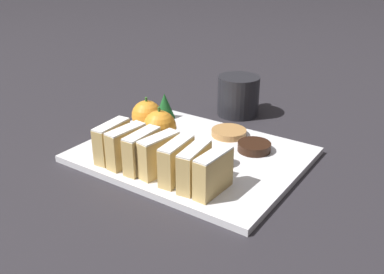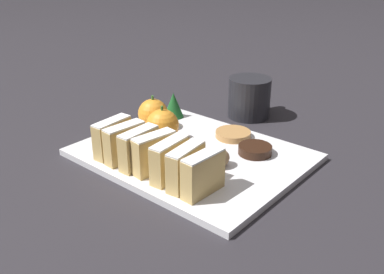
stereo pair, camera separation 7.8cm
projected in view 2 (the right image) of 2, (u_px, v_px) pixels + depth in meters
name	position (u px, v px, depth m)	size (l,w,h in m)	color
ground_plane	(192.00, 157.00, 0.80)	(6.00, 6.00, 0.00)	#28262B
serving_platter	(192.00, 155.00, 0.79)	(0.31, 0.39, 0.01)	white
stollen_slice_front	(203.00, 174.00, 0.65)	(0.08, 0.03, 0.07)	tan
stollen_slice_second	(186.00, 167.00, 0.67)	(0.08, 0.03, 0.07)	tan
stollen_slice_third	(170.00, 160.00, 0.69)	(0.08, 0.03, 0.07)	tan
stollen_slice_fourth	(155.00, 153.00, 0.71)	(0.08, 0.03, 0.07)	tan
stollen_slice_fifth	(139.00, 148.00, 0.73)	(0.08, 0.03, 0.07)	tan
stollen_slice_sixth	(125.00, 143.00, 0.75)	(0.08, 0.03, 0.07)	tan
stollen_slice_back	(113.00, 137.00, 0.77)	(0.08, 0.03, 0.07)	tan
orange_near	(162.00, 126.00, 0.82)	(0.06, 0.06, 0.07)	orange
orange_far	(153.00, 114.00, 0.88)	(0.06, 0.06, 0.07)	orange
walnut	(220.00, 158.00, 0.73)	(0.04, 0.03, 0.03)	#8E6B47
chocolate_cookie	(255.00, 150.00, 0.78)	(0.06, 0.06, 0.02)	black
gingerbread_cookie	(233.00, 134.00, 0.85)	(0.07, 0.07, 0.01)	#B27F47
evergreen_sprig	(174.00, 105.00, 0.94)	(0.04, 0.04, 0.06)	#195623
coffee_mug	(250.00, 97.00, 0.97)	(0.13, 0.10, 0.09)	#232328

